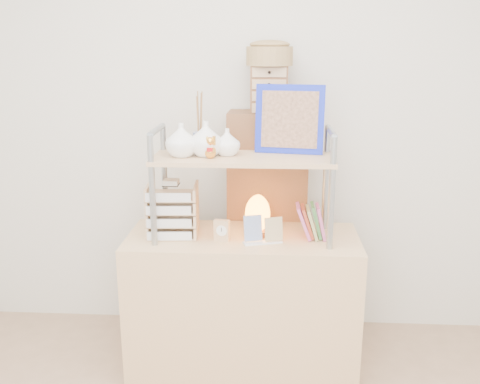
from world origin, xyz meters
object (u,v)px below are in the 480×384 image
object	(u,v)px
letter_tray	(172,213)
desk	(243,302)
salt_lamp	(258,214)
cabinet	(267,227)

from	to	relation	value
letter_tray	desk	bearing A→B (deg)	0.14
desk	salt_lamp	distance (m)	0.49
letter_tray	salt_lamp	bearing A→B (deg)	4.13
desk	letter_tray	world-z (taller)	letter_tray
letter_tray	salt_lamp	distance (m)	0.44
cabinet	salt_lamp	size ratio (longest dim) A/B	6.27
desk	cabinet	xyz separation A→B (m)	(0.12, 0.37, 0.30)
desk	salt_lamp	xyz separation A→B (m)	(0.07, 0.03, 0.48)
desk	letter_tray	size ratio (longest dim) A/B	4.02
desk	cabinet	world-z (taller)	cabinet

